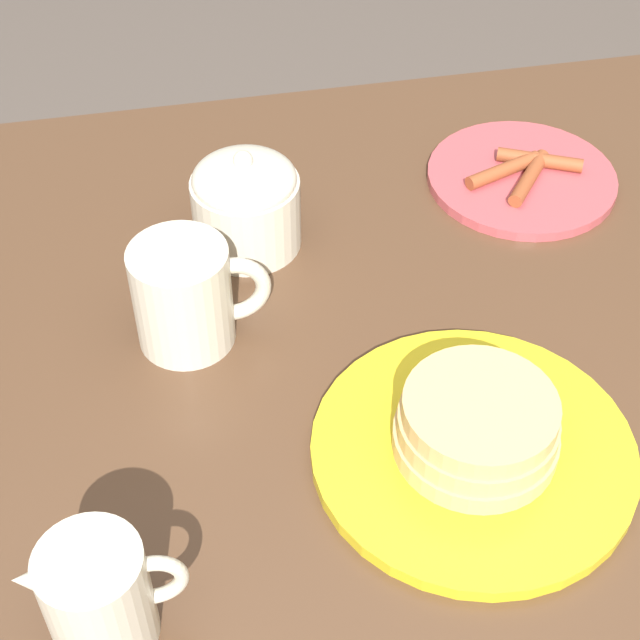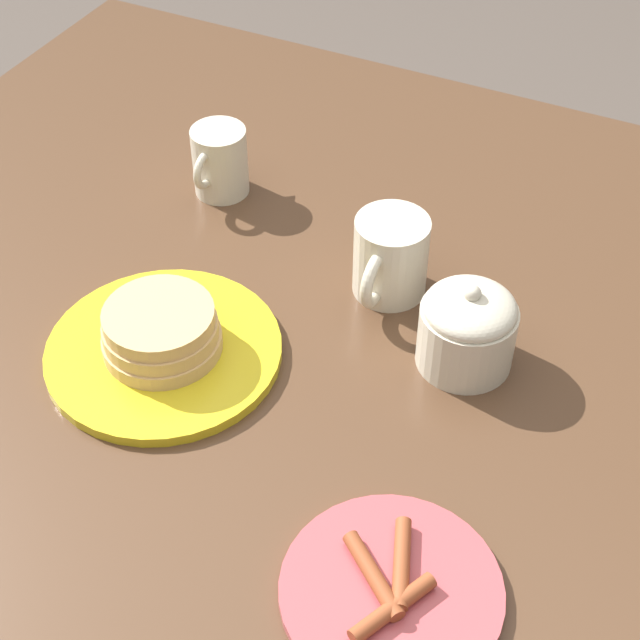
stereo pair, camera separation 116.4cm
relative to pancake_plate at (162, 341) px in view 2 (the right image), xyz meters
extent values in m
cube|color=#4C3321|center=(0.00, 0.01, -0.04)|extent=(1.29, 1.04, 0.03)
cube|color=#4C3321|center=(-0.59, -0.45, -0.40)|extent=(0.07, 0.07, 0.70)
cylinder|color=gold|center=(0.00, 0.00, -0.01)|extent=(0.24, 0.24, 0.01)
cylinder|color=tan|center=(0.00, 0.00, 0.00)|extent=(0.12, 0.12, 0.02)
cylinder|color=tan|center=(0.00, 0.00, 0.02)|extent=(0.12, 0.12, 0.02)
cylinder|color=tan|center=(0.00, 0.00, 0.03)|extent=(0.11, 0.11, 0.02)
cylinder|color=#B2474C|center=(0.15, 0.32, -0.02)|extent=(0.19, 0.19, 0.01)
cylinder|color=brown|center=(0.13, 0.32, 0.00)|extent=(0.08, 0.04, 0.01)
cylinder|color=brown|center=(0.17, 0.33, 0.00)|extent=(0.08, 0.05, 0.01)
cylinder|color=brown|center=(0.15, 0.30, 0.00)|extent=(0.06, 0.07, 0.01)
cylinder|color=beige|center=(-0.20, 0.17, 0.03)|extent=(0.08, 0.08, 0.09)
torus|color=beige|center=(-0.16, 0.17, 0.03)|extent=(0.06, 0.01, 0.06)
cylinder|color=brown|center=(-0.20, 0.17, 0.06)|extent=(0.07, 0.07, 0.00)
cylinder|color=beige|center=(-0.27, -0.09, 0.02)|extent=(0.07, 0.07, 0.09)
cone|color=beige|center=(-0.30, -0.09, 0.05)|extent=(0.04, 0.03, 0.04)
torus|color=beige|center=(-0.24, -0.09, 0.03)|extent=(0.05, 0.01, 0.05)
cylinder|color=beige|center=(-0.13, 0.28, 0.01)|extent=(0.10, 0.10, 0.07)
ellipsoid|color=beige|center=(-0.13, 0.28, 0.05)|extent=(0.09, 0.09, 0.03)
sphere|color=beige|center=(-0.13, 0.28, 0.07)|extent=(0.02, 0.02, 0.02)
camera|label=1|loc=(-0.20, -0.42, 0.57)|focal=55.00mm
camera|label=2|loc=(0.56, 0.45, 0.71)|focal=55.00mm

